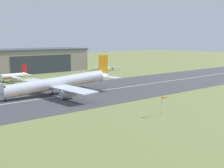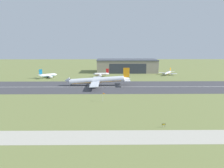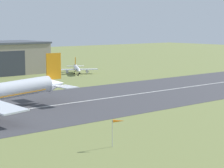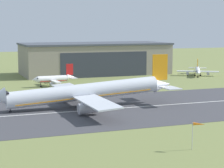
{
  "view_description": "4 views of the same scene",
  "coord_description": "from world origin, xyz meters",
  "px_view_note": "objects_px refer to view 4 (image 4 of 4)",
  "views": [
    {
      "loc": [
        -97.41,
        22.39,
        23.44
      ],
      "look_at": [
        -33.74,
        96.46,
        8.87
      ],
      "focal_mm": 50.0,
      "sensor_mm": 36.0,
      "label": 1
    },
    {
      "loc": [
        -20.52,
        -49.13,
        36.55
      ],
      "look_at": [
        -18.95,
        91.51,
        9.68
      ],
      "focal_mm": 35.0,
      "sensor_mm": 36.0,
      "label": 2
    },
    {
      "loc": [
        -78.87,
        18.63,
        24.13
      ],
      "look_at": [
        -18.93,
        90.76,
        11.4
      ],
      "focal_mm": 70.0,
      "sensor_mm": 36.0,
      "label": 3
    },
    {
      "loc": [
        -69.21,
        10.63,
        24.3
      ],
      "look_at": [
        -33.98,
        104.26,
        11.0
      ],
      "focal_mm": 70.0,
      "sensor_mm": 36.0,
      "label": 4
    }
  ],
  "objects_px": {
    "airplane_landing": "(86,92)",
    "airplane_parked_centre": "(53,79)",
    "windsock_pole": "(199,125)",
    "airplane_parked_west": "(198,71)"
  },
  "relations": [
    {
      "from": "airplane_parked_west",
      "to": "airplane_parked_centre",
      "type": "bearing_deg",
      "value": -170.03
    },
    {
      "from": "windsock_pole",
      "to": "airplane_parked_west",
      "type": "bearing_deg",
      "value": 58.37
    },
    {
      "from": "airplane_parked_west",
      "to": "airplane_parked_centre",
      "type": "xyz_separation_m",
      "value": [
        -75.59,
        -13.29,
        0.54
      ]
    },
    {
      "from": "airplane_landing",
      "to": "airplane_parked_centre",
      "type": "height_order",
      "value": "airplane_landing"
    },
    {
      "from": "airplane_parked_west",
      "to": "windsock_pole",
      "type": "bearing_deg",
      "value": -121.63
    },
    {
      "from": "airplane_landing",
      "to": "windsock_pole",
      "type": "xyz_separation_m",
      "value": [
        7.24,
        -51.53,
        0.37
      ]
    },
    {
      "from": "airplane_parked_west",
      "to": "airplane_parked_centre",
      "type": "relative_size",
      "value": 1.18
    },
    {
      "from": "airplane_landing",
      "to": "airplane_parked_west",
      "type": "xyz_separation_m",
      "value": [
        76.93,
        61.64,
        -2.13
      ]
    },
    {
      "from": "windsock_pole",
      "to": "airplane_parked_centre",
      "type": "bearing_deg",
      "value": 93.38
    },
    {
      "from": "airplane_landing",
      "to": "windsock_pole",
      "type": "height_order",
      "value": "airplane_landing"
    }
  ]
}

